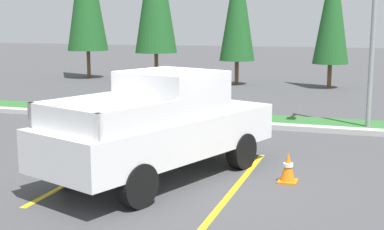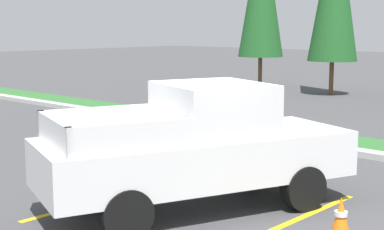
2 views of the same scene
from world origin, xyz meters
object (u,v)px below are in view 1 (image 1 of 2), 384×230
at_px(pickup_truck_main, 164,126).
at_px(cypress_tree_right_inner, 332,7).
at_px(traffic_cone, 288,168).
at_px(cypress_tree_center, 238,4).
at_px(street_light, 375,3).

height_order(pickup_truck_main, cypress_tree_right_inner, cypress_tree_right_inner).
bearing_deg(traffic_cone, cypress_tree_center, 107.01).
bearing_deg(cypress_tree_center, pickup_truck_main, -81.47).
height_order(street_light, traffic_cone, street_light).
relative_size(pickup_truck_main, street_light, 0.91).
height_order(street_light, cypress_tree_center, cypress_tree_center).
bearing_deg(pickup_truck_main, traffic_cone, 9.29).
distance_m(street_light, traffic_cone, 6.90).
distance_m(cypress_tree_center, cypress_tree_right_inner, 4.51).
bearing_deg(traffic_cone, pickup_truck_main, -170.71).
height_order(street_light, cypress_tree_right_inner, cypress_tree_right_inner).
xyz_separation_m(pickup_truck_main, cypress_tree_center, (-2.43, 16.19, 2.90)).
distance_m(pickup_truck_main, cypress_tree_right_inner, 16.52).
bearing_deg(street_light, traffic_cone, -103.78).
distance_m(pickup_truck_main, street_light, 7.80).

